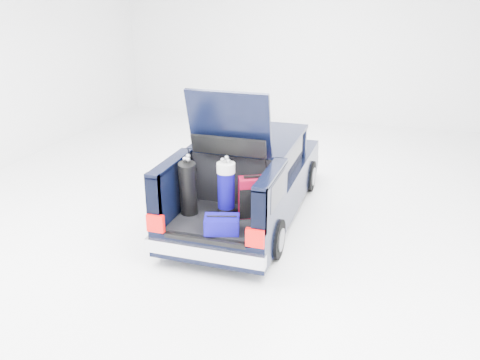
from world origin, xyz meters
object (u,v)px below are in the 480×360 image
(blue_golf_bag, at_px, (226,188))
(blue_duffel, at_px, (222,224))
(car, at_px, (250,178))
(black_golf_bag, at_px, (188,189))
(red_suitcase, at_px, (252,197))

(blue_golf_bag, relative_size, blue_duffel, 1.66)
(car, relative_size, black_golf_bag, 4.86)
(black_golf_bag, xyz_separation_m, blue_duffel, (0.67, -0.39, -0.31))
(red_suitcase, bearing_deg, black_golf_bag, 170.29)
(red_suitcase, height_order, blue_golf_bag, blue_golf_bag)
(car, bearing_deg, blue_duffel, -85.04)
(car, bearing_deg, blue_golf_bag, -88.69)
(blue_golf_bag, bearing_deg, car, 74.48)
(black_golf_bag, height_order, blue_duffel, black_golf_bag)
(black_golf_bag, bearing_deg, car, 55.27)
(car, height_order, blue_duffel, car)
(black_golf_bag, bearing_deg, blue_duffel, -47.84)
(red_suitcase, bearing_deg, car, 82.39)
(blue_golf_bag, bearing_deg, red_suitcase, -11.04)
(black_golf_bag, bearing_deg, red_suitcase, -2.27)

